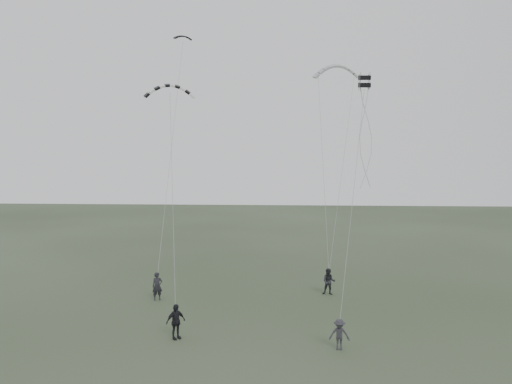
# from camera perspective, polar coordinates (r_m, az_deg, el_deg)

# --- Properties ---
(ground) EXTENTS (140.00, 140.00, 0.00)m
(ground) POSITION_cam_1_polar(r_m,az_deg,el_deg) (29.30, -2.61, -15.08)
(ground) COLOR #2D3A26
(ground) RESTS_ON ground
(flyer_left) EXTENTS (0.81, 0.70, 1.87)m
(flyer_left) POSITION_cam_1_polar(r_m,az_deg,el_deg) (34.58, -11.21, -10.52)
(flyer_left) COLOR black
(flyer_left) RESTS_ON ground
(flyer_right) EXTENTS (0.99, 0.83, 1.83)m
(flyer_right) POSITION_cam_1_polar(r_m,az_deg,el_deg) (35.59, 8.32, -10.09)
(flyer_right) COLOR black
(flyer_right) RESTS_ON ground
(flyer_center) EXTENTS (1.12, 1.07, 1.87)m
(flyer_center) POSITION_cam_1_polar(r_m,az_deg,el_deg) (27.45, -9.17, -14.41)
(flyer_center) COLOR black
(flyer_center) RESTS_ON ground
(flyer_far) EXTENTS (1.05, 0.67, 1.55)m
(flyer_far) POSITION_cam_1_polar(r_m,az_deg,el_deg) (26.12, 9.51, -15.76)
(flyer_far) COLOR #2B2B31
(flyer_far) RESTS_ON ground
(kite_dark_small) EXTENTS (1.51, 1.17, 0.58)m
(kite_dark_small) POSITION_cam_1_polar(r_m,az_deg,el_deg) (41.85, -8.35, 17.20)
(kite_dark_small) COLOR black
(kite_dark_small) RESTS_ON flyer_left
(kite_pale_large) EXTENTS (3.73, 1.41, 1.72)m
(kite_pale_large) POSITION_cam_1_polar(r_m,az_deg,el_deg) (42.83, 9.16, 14.04)
(kite_pale_large) COLOR #A5A8AA
(kite_pale_large) RESTS_ON flyer_right
(kite_striped) EXTENTS (3.50, 1.92, 1.44)m
(kite_striped) POSITION_cam_1_polar(r_m,az_deg,el_deg) (34.20, -9.82, 11.91)
(kite_striped) COLOR black
(kite_striped) RESTS_ON flyer_center
(kite_box) EXTENTS (0.70, 0.79, 0.80)m
(kite_box) POSITION_cam_1_polar(r_m,az_deg,el_deg) (31.35, 12.28, 12.25)
(kite_box) COLOR black
(kite_box) RESTS_ON flyer_far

